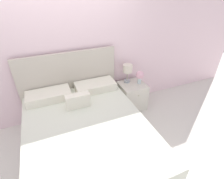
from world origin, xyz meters
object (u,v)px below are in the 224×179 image
(table_lamp, at_px, (128,70))
(flower_vase, at_px, (140,76))
(bed, at_px, (86,135))
(nightstand, at_px, (132,96))

(table_lamp, xyz_separation_m, flower_vase, (0.20, -0.14, -0.10))
(bed, relative_size, flower_vase, 8.09)
(bed, height_order, flower_vase, bed)
(nightstand, height_order, table_lamp, table_lamp)
(table_lamp, height_order, flower_vase, table_lamp)
(nightstand, xyz_separation_m, flower_vase, (0.14, -0.01, 0.44))
(flower_vase, bearing_deg, bed, -150.72)
(nightstand, distance_m, table_lamp, 0.56)
(bed, distance_m, flower_vase, 1.56)
(bed, relative_size, nightstand, 3.99)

